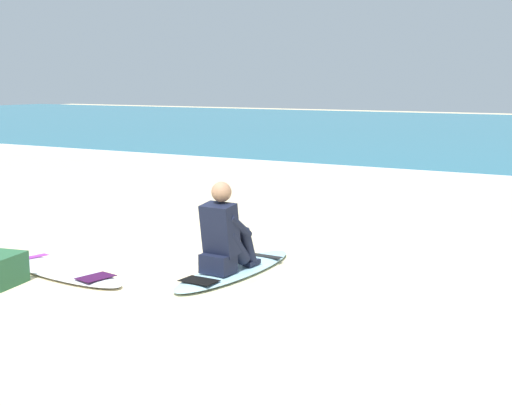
# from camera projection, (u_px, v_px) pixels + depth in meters

# --- Properties ---
(ground_plane) EXTENTS (80.00, 80.00, 0.00)m
(ground_plane) POSITION_uv_depth(u_px,v_px,m) (161.00, 266.00, 8.07)
(ground_plane) COLOR beige
(breaking_foam) EXTENTS (80.00, 0.90, 0.11)m
(breaking_foam) POSITION_uv_depth(u_px,v_px,m) (408.00, 175.00, 15.43)
(breaking_foam) COLOR white
(breaking_foam) RESTS_ON ground
(surfboard_main) EXTENTS (0.58, 2.07, 0.08)m
(surfboard_main) POSITION_uv_depth(u_px,v_px,m) (235.00, 270.00, 7.79)
(surfboard_main) COLOR #9ED1E5
(surfboard_main) RESTS_ON ground
(surfer_seated) EXTENTS (0.39, 0.71, 0.95)m
(surfer_seated) POSITION_uv_depth(u_px,v_px,m) (225.00, 237.00, 7.55)
(surfer_seated) COLOR black
(surfer_seated) RESTS_ON surfboard_main
(surfboard_spare_near) EXTENTS (2.11, 0.89, 0.08)m
(surfboard_spare_near) POSITION_uv_depth(u_px,v_px,m) (58.00, 270.00, 7.79)
(surfboard_spare_near) COLOR silver
(surfboard_spare_near) RESTS_ON ground
(beach_bag) EXTENTS (0.45, 0.54, 0.32)m
(beach_bag) POSITION_uv_depth(u_px,v_px,m) (0.00, 270.00, 7.30)
(beach_bag) COLOR #285B38
(beach_bag) RESTS_ON ground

